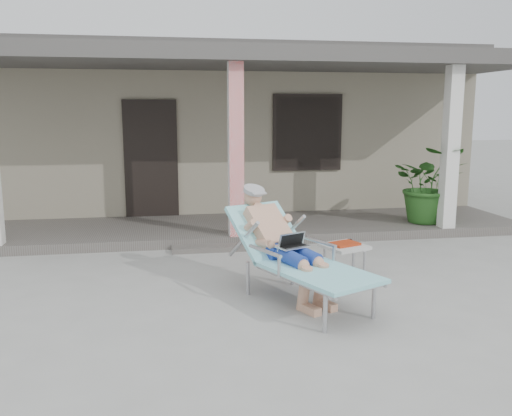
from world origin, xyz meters
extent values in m
plane|color=#9E9E99|center=(0.00, 0.00, 0.00)|extent=(60.00, 60.00, 0.00)
cube|color=gray|center=(0.00, 6.50, 1.50)|extent=(10.00, 5.00, 3.00)
cube|color=#474442|center=(0.00, 6.50, 3.15)|extent=(10.40, 5.40, 0.30)
cube|color=black|center=(-1.30, 3.97, 1.20)|extent=(0.95, 0.06, 2.10)
cube|color=black|center=(1.60, 3.97, 1.65)|extent=(1.20, 0.06, 1.30)
cube|color=black|center=(1.60, 3.96, 1.65)|extent=(1.32, 0.05, 1.42)
cube|color=#605B56|center=(0.00, 3.00, 0.07)|extent=(10.00, 2.00, 0.15)
cube|color=red|center=(0.00, 2.15, 1.45)|extent=(0.22, 0.22, 2.61)
cube|color=silver|center=(3.50, 2.15, 1.45)|extent=(0.22, 0.22, 2.61)
cube|color=#474442|center=(0.00, 3.00, 2.88)|extent=(10.00, 2.30, 0.24)
cube|color=#605B56|center=(0.00, 1.85, 0.04)|extent=(2.00, 0.30, 0.07)
cylinder|color=#B7B7BC|center=(0.36, -1.37, 0.19)|extent=(0.04, 0.04, 0.38)
cylinder|color=#B7B7BC|center=(0.94, -1.10, 0.19)|extent=(0.04, 0.04, 0.38)
cylinder|color=#B7B7BC|center=(-0.19, -0.18, 0.19)|extent=(0.04, 0.04, 0.38)
cylinder|color=#B7B7BC|center=(0.40, 0.08, 0.19)|extent=(0.04, 0.04, 0.38)
cube|color=#B7B7BC|center=(0.45, -0.80, 0.40)|extent=(1.10, 1.41, 0.03)
cube|color=#91DEE1|center=(0.45, -0.80, 0.42)|extent=(1.21, 1.48, 0.04)
cube|color=#B7B7BC|center=(0.07, 0.03, 0.64)|extent=(0.83, 0.81, 0.51)
cube|color=#91DEE1|center=(0.07, 0.03, 0.67)|extent=(0.95, 0.92, 0.57)
cylinder|color=#A0A1A3|center=(-0.05, 0.30, 1.13)|extent=(0.33, 0.33, 0.13)
cube|color=silver|center=(0.27, -0.40, 0.60)|extent=(0.41, 0.36, 0.24)
cube|color=#BBBCB6|center=(1.10, 0.29, 0.39)|extent=(0.63, 0.63, 0.04)
cylinder|color=#B7B7BC|center=(0.91, 0.09, 0.18)|extent=(0.03, 0.03, 0.37)
cylinder|color=#B7B7BC|center=(1.30, 0.09, 0.18)|extent=(0.03, 0.03, 0.37)
cylinder|color=#B7B7BC|center=(0.91, 0.48, 0.18)|extent=(0.03, 0.03, 0.37)
cylinder|color=#B7B7BC|center=(1.30, 0.48, 0.18)|extent=(0.03, 0.03, 0.37)
cube|color=#A32F11|center=(1.10, 0.29, 0.42)|extent=(0.41, 0.36, 0.03)
cube|color=black|center=(1.10, 0.41, 0.42)|extent=(0.32, 0.14, 0.03)
imported|color=#26591E|center=(3.39, 2.57, 0.81)|extent=(1.51, 1.43, 1.32)
camera|label=1|loc=(-1.09, -5.96, 2.04)|focal=38.00mm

